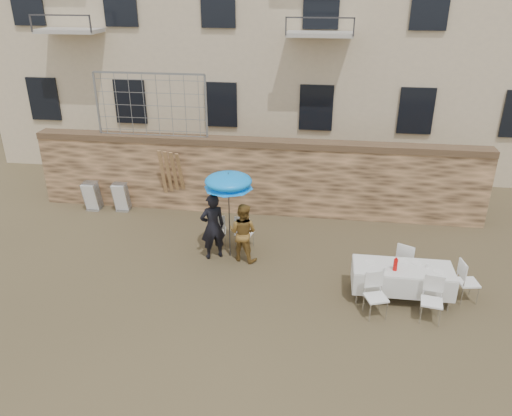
# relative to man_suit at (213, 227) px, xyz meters

# --- Properties ---
(ground) EXTENTS (80.00, 80.00, 0.00)m
(ground) POSITION_rel_man_suit_xyz_m (0.67, -2.16, -0.85)
(ground) COLOR brown
(ground) RESTS_ON ground
(stone_wall) EXTENTS (13.00, 0.50, 2.20)m
(stone_wall) POSITION_rel_man_suit_xyz_m (0.67, 2.84, 0.25)
(stone_wall) COLOR #8E6947
(stone_wall) RESTS_ON ground
(chain_link_fence) EXTENTS (3.20, 0.06, 1.80)m
(chain_link_fence) POSITION_rel_man_suit_xyz_m (-2.33, 2.84, 2.25)
(chain_link_fence) COLOR gray
(chain_link_fence) RESTS_ON stone_wall
(man_suit) EXTENTS (0.74, 0.66, 1.71)m
(man_suit) POSITION_rel_man_suit_xyz_m (0.00, 0.00, 0.00)
(man_suit) COLOR black
(man_suit) RESTS_ON ground
(woman_dress) EXTENTS (0.86, 0.75, 1.49)m
(woman_dress) POSITION_rel_man_suit_xyz_m (0.75, 0.00, -0.11)
(woman_dress) COLOR #B07E36
(woman_dress) RESTS_ON ground
(umbrella) EXTENTS (1.18, 1.18, 2.08)m
(umbrella) POSITION_rel_man_suit_xyz_m (0.40, 0.10, 1.11)
(umbrella) COLOR #3F3F44
(umbrella) RESTS_ON ground
(couple_chair_left) EXTENTS (0.56, 0.56, 0.96)m
(couple_chair_left) POSITION_rel_man_suit_xyz_m (-0.00, 0.55, -0.37)
(couple_chair_left) COLOR white
(couple_chair_left) RESTS_ON ground
(couple_chair_right) EXTENTS (0.57, 0.57, 0.96)m
(couple_chair_right) POSITION_rel_man_suit_xyz_m (0.70, 0.55, -0.37)
(couple_chair_right) COLOR white
(couple_chair_right) RESTS_ON ground
(banquet_table) EXTENTS (2.10, 0.85, 0.78)m
(banquet_table) POSITION_rel_man_suit_xyz_m (4.41, -1.16, -0.12)
(banquet_table) COLOR silver
(banquet_table) RESTS_ON ground
(soda_bottle) EXTENTS (0.09, 0.09, 0.26)m
(soda_bottle) POSITION_rel_man_suit_xyz_m (4.21, -1.31, 0.05)
(soda_bottle) COLOR red
(soda_bottle) RESTS_ON banquet_table
(table_chair_front_left) EXTENTS (0.61, 0.61, 0.96)m
(table_chair_front_left) POSITION_rel_man_suit_xyz_m (3.81, -1.91, -0.37)
(table_chair_front_left) COLOR white
(table_chair_front_left) RESTS_ON ground
(table_chair_front_right) EXTENTS (0.55, 0.55, 0.96)m
(table_chair_front_right) POSITION_rel_man_suit_xyz_m (4.91, -1.91, -0.37)
(table_chair_front_right) COLOR white
(table_chair_front_right) RESTS_ON ground
(table_chair_back) EXTENTS (0.64, 0.64, 0.96)m
(table_chair_back) POSITION_rel_man_suit_xyz_m (4.61, -0.36, -0.37)
(table_chair_back) COLOR white
(table_chair_back) RESTS_ON ground
(table_chair_side) EXTENTS (0.55, 0.55, 0.96)m
(table_chair_side) POSITION_rel_man_suit_xyz_m (5.81, -1.06, -0.37)
(table_chair_side) COLOR white
(table_chair_side) RESTS_ON ground
(chair_stack_left) EXTENTS (0.46, 0.47, 0.92)m
(chair_stack_left) POSITION_rel_man_suit_xyz_m (-4.21, 2.43, -0.39)
(chair_stack_left) COLOR white
(chair_stack_left) RESTS_ON ground
(chair_stack_right) EXTENTS (0.46, 0.40, 0.92)m
(chair_stack_right) POSITION_rel_man_suit_xyz_m (-3.31, 2.43, -0.39)
(chair_stack_right) COLOR white
(chair_stack_right) RESTS_ON ground
(wood_planks) EXTENTS (0.70, 0.20, 2.00)m
(wood_planks) POSITION_rel_man_suit_xyz_m (-1.71, 2.50, 0.15)
(wood_planks) COLOR #A37749
(wood_planks) RESTS_ON ground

